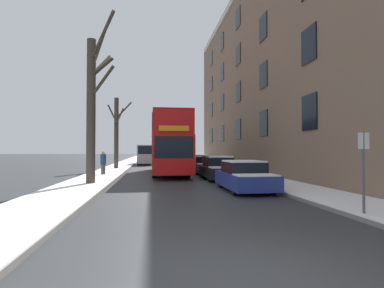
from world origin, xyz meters
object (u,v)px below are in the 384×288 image
object	(u,v)px
bare_tree_left_1	(117,132)
pedestrian_left_sidewalk	(103,162)
bare_tree_left_0	(93,103)
parked_car_2	(204,165)
double_decker_bus	(168,142)
oncoming_van	(146,154)
parked_car_0	(244,177)
street_sign_post	(364,168)
parked_car_1	(218,169)
parked_car_3	(195,162)

from	to	relation	value
bare_tree_left_1	pedestrian_left_sidewalk	distance (m)	7.85
bare_tree_left_0	parked_car_2	xyz separation A→B (m)	(7.25, 7.74, -3.68)
double_decker_bus	oncoming_van	world-z (taller)	double_decker_bus
bare_tree_left_0	parked_car_2	world-z (taller)	bare_tree_left_0
double_decker_bus	parked_car_2	size ratio (longest dim) A/B	2.77
parked_car_0	parked_car_2	bearing A→B (deg)	90.00
bare_tree_left_1	parked_car_2	bearing A→B (deg)	-35.29
street_sign_post	bare_tree_left_1	bearing A→B (deg)	112.13
bare_tree_left_0	pedestrian_left_sidewalk	xyz separation A→B (m)	(-0.32, 5.64, -3.34)
parked_car_1	street_sign_post	xyz separation A→B (m)	(1.39, -11.36, 0.67)
double_decker_bus	street_sign_post	bearing A→B (deg)	-75.38
pedestrian_left_sidewalk	street_sign_post	distance (m)	16.99
bare_tree_left_0	parked_car_3	distance (m)	15.13
double_decker_bus	parked_car_3	world-z (taller)	double_decker_bus
parked_car_0	street_sign_post	xyz separation A→B (m)	(1.39, -5.95, 0.71)
parked_car_1	pedestrian_left_sidewalk	xyz separation A→B (m)	(-7.57, 3.08, 0.31)
parked_car_0	parked_car_2	world-z (taller)	parked_car_2
parked_car_0	double_decker_bus	bearing A→B (deg)	105.45
parked_car_0	oncoming_van	distance (m)	26.34
bare_tree_left_1	parked_car_1	distance (m)	13.21
parked_car_0	parked_car_3	size ratio (longest dim) A/B	1.02
bare_tree_left_0	oncoming_van	world-z (taller)	bare_tree_left_0
bare_tree_left_1	oncoming_van	world-z (taller)	bare_tree_left_1
double_decker_bus	oncoming_van	bearing A→B (deg)	97.39
bare_tree_left_1	oncoming_van	distance (m)	10.57
parked_car_3	street_sign_post	xyz separation A→B (m)	(1.39, -21.56, 0.69)
double_decker_bus	parked_car_0	bearing A→B (deg)	-74.55
pedestrian_left_sidewalk	oncoming_van	bearing A→B (deg)	20.63
double_decker_bus	pedestrian_left_sidewalk	world-z (taller)	double_decker_bus
street_sign_post	parked_car_1	bearing A→B (deg)	96.98
bare_tree_left_0	parked_car_0	bearing A→B (deg)	-21.46
double_decker_bus	parked_car_0	distance (m)	10.94
parked_car_2	parked_car_0	bearing A→B (deg)	-90.00
bare_tree_left_1	oncoming_van	size ratio (longest dim) A/B	1.25
parked_car_2	street_sign_post	world-z (taller)	street_sign_post
parked_car_2	parked_car_3	distance (m)	5.03
bare_tree_left_1	pedestrian_left_sidewalk	xyz separation A→B (m)	(-0.08, -7.40, -2.62)
parked_car_3	street_sign_post	distance (m)	21.62
parked_car_2	oncoming_van	xyz separation A→B (m)	(-4.88, 15.29, 0.70)
pedestrian_left_sidewalk	street_sign_post	size ratio (longest dim) A/B	0.77
double_decker_bus	parked_car_2	bearing A→B (deg)	3.90
parked_car_3	pedestrian_left_sidewalk	bearing A→B (deg)	-136.70
bare_tree_left_1	street_sign_post	size ratio (longest dim) A/B	2.92
double_decker_bus	parked_car_3	distance (m)	6.24
bare_tree_left_1	parked_car_1	xyz separation A→B (m)	(7.49, -10.48, -2.93)
parked_car_0	street_sign_post	size ratio (longest dim) A/B	1.77
bare_tree_left_0	parked_car_3	world-z (taller)	bare_tree_left_0
bare_tree_left_1	oncoming_van	bearing A→B (deg)	75.38
bare_tree_left_1	parked_car_0	bearing A→B (deg)	-64.76
parked_car_0	parked_car_1	distance (m)	5.41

